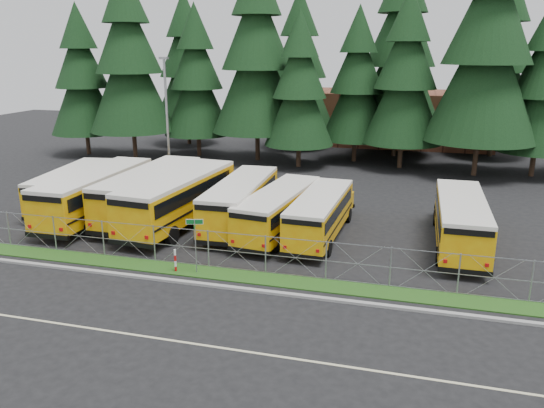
{
  "coord_description": "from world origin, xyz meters",
  "views": [
    {
      "loc": [
        8.63,
        -24.31,
        10.65
      ],
      "look_at": [
        0.98,
        4.0,
        2.11
      ],
      "focal_mm": 35.0,
      "sensor_mm": 36.0,
      "label": 1
    }
  ],
  "objects_px": {
    "bus_3": "(182,199)",
    "light_standard": "(167,117)",
    "bus_6": "(322,215)",
    "bus_east": "(460,222)",
    "bus_5": "(281,211)",
    "bus_2": "(153,193)",
    "bus_1": "(100,194)",
    "street_sign": "(195,234)",
    "striped_bollard": "(175,261)",
    "bus_4": "(242,202)",
    "bus_0": "(75,188)"
  },
  "relations": [
    {
      "from": "bus_4",
      "to": "bus_6",
      "type": "relative_size",
      "value": 1.1
    },
    {
      "from": "bus_1",
      "to": "street_sign",
      "type": "xyz_separation_m",
      "value": [
        9.61,
        -6.82,
        0.46
      ]
    },
    {
      "from": "bus_2",
      "to": "bus_5",
      "type": "distance_m",
      "value": 8.97
    },
    {
      "from": "bus_4",
      "to": "light_standard",
      "type": "relative_size",
      "value": 1.09
    },
    {
      "from": "bus_5",
      "to": "light_standard",
      "type": "bearing_deg",
      "value": 148.69
    },
    {
      "from": "bus_1",
      "to": "bus_east",
      "type": "relative_size",
      "value": 1.1
    },
    {
      "from": "bus_2",
      "to": "striped_bollard",
      "type": "distance_m",
      "value": 9.76
    },
    {
      "from": "bus_3",
      "to": "bus_4",
      "type": "bearing_deg",
      "value": 17.71
    },
    {
      "from": "bus_3",
      "to": "bus_6",
      "type": "distance_m",
      "value": 8.91
    },
    {
      "from": "bus_6",
      "to": "light_standard",
      "type": "xyz_separation_m",
      "value": [
        -14.2,
        9.33,
        4.18
      ]
    },
    {
      "from": "street_sign",
      "to": "bus_east",
      "type": "bearing_deg",
      "value": 29.89
    },
    {
      "from": "bus_east",
      "to": "bus_4",
      "type": "bearing_deg",
      "value": 177.79
    },
    {
      "from": "bus_4",
      "to": "street_sign",
      "type": "bearing_deg",
      "value": -90.34
    },
    {
      "from": "bus_0",
      "to": "bus_1",
      "type": "xyz_separation_m",
      "value": [
        3.25,
        -1.9,
        0.23
      ]
    },
    {
      "from": "bus_2",
      "to": "bus_5",
      "type": "bearing_deg",
      "value": -5.34
    },
    {
      "from": "bus_3",
      "to": "bus_east",
      "type": "bearing_deg",
      "value": 6.2
    },
    {
      "from": "bus_6",
      "to": "bus_east",
      "type": "bearing_deg",
      "value": 5.86
    },
    {
      "from": "bus_4",
      "to": "bus_east",
      "type": "height_order",
      "value": "bus_4"
    },
    {
      "from": "bus_3",
      "to": "light_standard",
      "type": "bearing_deg",
      "value": 125.13
    },
    {
      "from": "bus_3",
      "to": "light_standard",
      "type": "height_order",
      "value": "light_standard"
    },
    {
      "from": "bus_east",
      "to": "striped_bollard",
      "type": "height_order",
      "value": "bus_east"
    },
    {
      "from": "light_standard",
      "to": "bus_3",
      "type": "bearing_deg",
      "value": -60.09
    },
    {
      "from": "light_standard",
      "to": "striped_bollard",
      "type": "bearing_deg",
      "value": -63.66
    },
    {
      "from": "bus_4",
      "to": "striped_bollard",
      "type": "distance_m",
      "value": 8.11
    },
    {
      "from": "light_standard",
      "to": "bus_5",
      "type": "bearing_deg",
      "value": -38.31
    },
    {
      "from": "street_sign",
      "to": "light_standard",
      "type": "distance_m",
      "value": 18.98
    },
    {
      "from": "striped_bollard",
      "to": "light_standard",
      "type": "relative_size",
      "value": 0.12
    },
    {
      "from": "bus_0",
      "to": "bus_6",
      "type": "height_order",
      "value": "bus_0"
    },
    {
      "from": "bus_0",
      "to": "bus_5",
      "type": "height_order",
      "value": "bus_5"
    },
    {
      "from": "bus_2",
      "to": "light_standard",
      "type": "distance_m",
      "value": 9.57
    },
    {
      "from": "bus_2",
      "to": "bus_6",
      "type": "distance_m",
      "value": 11.45
    },
    {
      "from": "bus_east",
      "to": "striped_bollard",
      "type": "relative_size",
      "value": 9.06
    },
    {
      "from": "bus_0",
      "to": "bus_2",
      "type": "xyz_separation_m",
      "value": [
        6.48,
        -0.74,
        0.24
      ]
    },
    {
      "from": "bus_2",
      "to": "bus_4",
      "type": "xyz_separation_m",
      "value": [
        6.2,
        -0.11,
        -0.14
      ]
    },
    {
      "from": "bus_3",
      "to": "striped_bollard",
      "type": "distance_m",
      "value": 7.8
    },
    {
      "from": "bus_5",
      "to": "bus_6",
      "type": "distance_m",
      "value": 2.49
    },
    {
      "from": "bus_4",
      "to": "bus_5",
      "type": "height_order",
      "value": "bus_4"
    },
    {
      "from": "bus_2",
      "to": "bus_5",
      "type": "relative_size",
      "value": 1.17
    },
    {
      "from": "bus_3",
      "to": "bus_1",
      "type": "bearing_deg",
      "value": -172.5
    },
    {
      "from": "bus_4",
      "to": "bus_east",
      "type": "relative_size",
      "value": 1.02
    },
    {
      "from": "bus_4",
      "to": "bus_5",
      "type": "distance_m",
      "value": 2.85
    },
    {
      "from": "bus_4",
      "to": "light_standard",
      "type": "distance_m",
      "value": 12.95
    },
    {
      "from": "bus_5",
      "to": "light_standard",
      "type": "height_order",
      "value": "light_standard"
    },
    {
      "from": "bus_4",
      "to": "light_standard",
      "type": "bearing_deg",
      "value": 135.41
    },
    {
      "from": "bus_4",
      "to": "bus_5",
      "type": "relative_size",
      "value": 1.07
    },
    {
      "from": "street_sign",
      "to": "bus_3",
      "type": "bearing_deg",
      "value": 118.85
    },
    {
      "from": "bus_0",
      "to": "light_standard",
      "type": "xyz_separation_m",
      "value": [
        3.68,
        7.53,
        4.16
      ]
    },
    {
      "from": "street_sign",
      "to": "striped_bollard",
      "type": "distance_m",
      "value": 1.79
    },
    {
      "from": "bus_0",
      "to": "bus_1",
      "type": "distance_m",
      "value": 3.77
    },
    {
      "from": "bus_0",
      "to": "bus_3",
      "type": "xyz_separation_m",
      "value": [
        8.97,
        -1.67,
        0.27
      ]
    }
  ]
}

